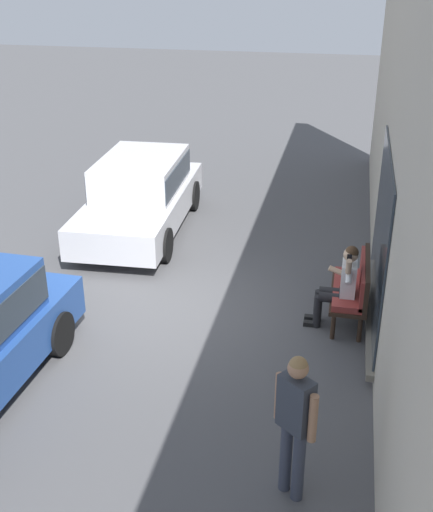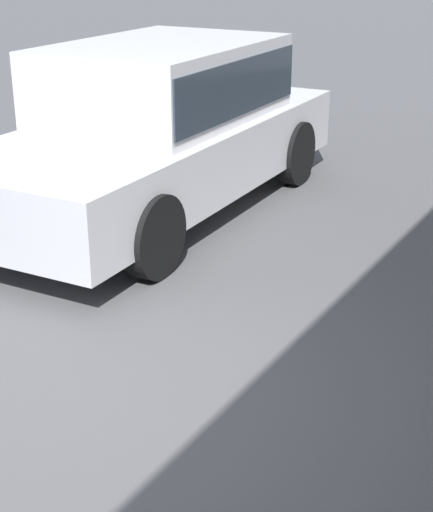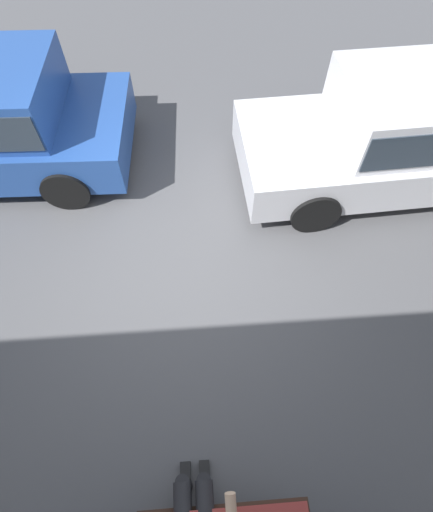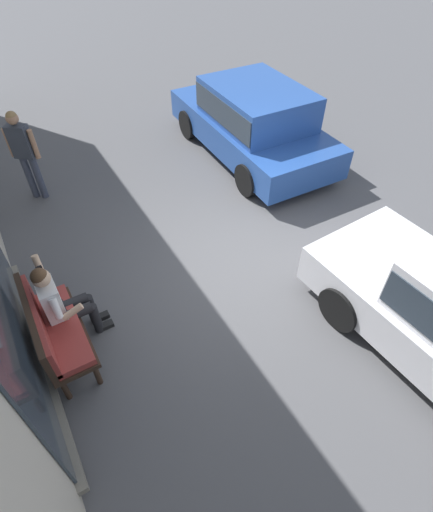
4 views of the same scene
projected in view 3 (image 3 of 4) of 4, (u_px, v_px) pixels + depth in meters
ground_plane at (188, 271)px, 5.04m from camera, size 60.00×60.00×0.00m
parked_car_near at (413, 129)px, 5.26m from camera, size 4.46×2.00×1.52m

